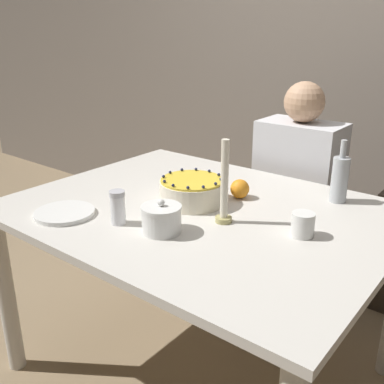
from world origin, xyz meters
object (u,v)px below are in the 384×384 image
(sugar_shaker, at_px, (118,207))
(person_man_blue_shirt, at_px, (295,213))
(cake, at_px, (192,191))
(candle, at_px, (224,189))
(sugar_bowl, at_px, (161,219))
(bottle, at_px, (340,178))

(sugar_shaker, bearing_deg, person_man_blue_shirt, 79.96)
(cake, relative_size, sugar_shaker, 2.09)
(person_man_blue_shirt, bearing_deg, candle, 96.86)
(sugar_bowl, distance_m, bottle, 0.73)
(candle, xyz_separation_m, bottle, (0.24, 0.44, -0.03))
(candle, height_order, person_man_blue_shirt, person_man_blue_shirt)
(bottle, bearing_deg, cake, -140.12)
(cake, height_order, bottle, bottle)
(cake, bearing_deg, bottle, 39.88)
(candle, distance_m, person_man_blue_shirt, 0.89)
(sugar_shaker, height_order, candle, candle)
(bottle, height_order, person_man_blue_shirt, person_man_blue_shirt)
(bottle, relative_size, person_man_blue_shirt, 0.21)
(cake, distance_m, bottle, 0.57)
(candle, relative_size, person_man_blue_shirt, 0.25)
(cake, xyz_separation_m, person_man_blue_shirt, (0.10, 0.72, -0.30))
(cake, distance_m, sugar_bowl, 0.28)
(sugar_bowl, relative_size, person_man_blue_shirt, 0.12)
(sugar_shaker, distance_m, person_man_blue_shirt, 1.10)
(candle, bearing_deg, sugar_bowl, -120.56)
(cake, xyz_separation_m, sugar_bowl, (0.08, -0.27, -0.00))
(sugar_bowl, height_order, sugar_shaker, sugar_shaker)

